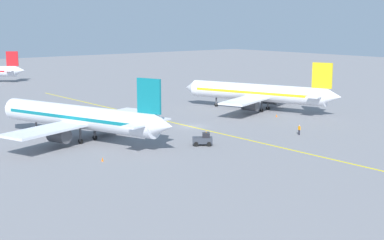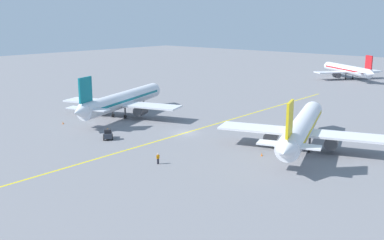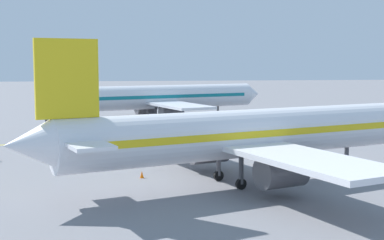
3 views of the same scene
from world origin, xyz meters
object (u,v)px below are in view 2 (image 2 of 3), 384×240
at_px(airplane_adjacent_stand, 302,128).
at_px(ground_crew_worker, 158,158).
at_px(traffic_cone_near_nose, 262,154).
at_px(traffic_cone_mid_apron, 63,123).
at_px(baggage_tug_dark, 108,134).
at_px(airplane_distant_taxiing, 348,70).
at_px(airplane_at_gate, 122,100).

bearing_deg(airplane_adjacent_stand, ground_crew_worker, -120.23).
distance_m(traffic_cone_near_nose, traffic_cone_mid_apron, 44.51).
bearing_deg(ground_crew_worker, baggage_tug_dark, 166.50).
bearing_deg(airplane_distant_taxiing, airplane_at_gate, -97.68).
distance_m(airplane_adjacent_stand, airplane_distant_taxiing, 97.26).
bearing_deg(airplane_distant_taxiing, baggage_tug_dark, -89.97).
relative_size(ground_crew_worker, traffic_cone_mid_apron, 3.05).
bearing_deg(baggage_tug_dark, ground_crew_worker, -13.50).
bearing_deg(traffic_cone_mid_apron, airplane_distant_taxiing, 81.37).
distance_m(baggage_tug_dark, traffic_cone_near_nose, 28.84).
relative_size(baggage_tug_dark, traffic_cone_near_nose, 5.97).
xyz_separation_m(baggage_tug_dark, ground_crew_worker, (17.30, -4.16, 0.01)).
distance_m(airplane_distant_taxiing, traffic_cone_near_nose, 104.00).
xyz_separation_m(airplane_adjacent_stand, traffic_cone_near_nose, (-2.83, -7.83, -3.43)).
relative_size(airplane_adjacent_stand, airplane_distant_taxiing, 1.25).
distance_m(airplane_distant_taxiing, baggage_tug_dark, 110.10).
bearing_deg(airplane_at_gate, ground_crew_worker, -31.73).
distance_m(airplane_at_gate, ground_crew_worker, 35.67).
height_order(airplane_at_gate, ground_crew_worker, airplane_at_gate).
bearing_deg(airplane_at_gate, airplane_adjacent_stand, 4.02).
bearing_deg(baggage_tug_dark, airplane_adjacent_stand, 30.38).
bearing_deg(traffic_cone_near_nose, ground_crew_worker, -125.28).
xyz_separation_m(airplane_at_gate, traffic_cone_near_nose, (40.08, -4.81, -3.43)).
bearing_deg(traffic_cone_near_nose, traffic_cone_mid_apron, -169.07).
bearing_deg(airplane_distant_taxiing, ground_crew_worker, -81.36).
xyz_separation_m(ground_crew_worker, traffic_cone_mid_apron, (-33.88, 5.45, -0.63)).
height_order(airplane_at_gate, traffic_cone_near_nose, airplane_at_gate).
relative_size(traffic_cone_near_nose, traffic_cone_mid_apron, 1.00).
xyz_separation_m(airplane_distant_taxiing, baggage_tug_dark, (0.06, -110.08, -2.44)).
xyz_separation_m(airplane_at_gate, traffic_cone_mid_apron, (-3.63, -13.25, -3.43)).
xyz_separation_m(traffic_cone_near_nose, traffic_cone_mid_apron, (-43.71, -8.44, 0.00)).
height_order(airplane_adjacent_stand, traffic_cone_mid_apron, airplane_adjacent_stand).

